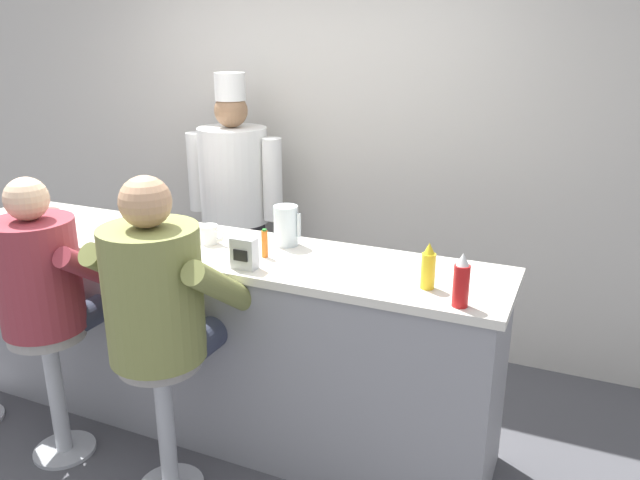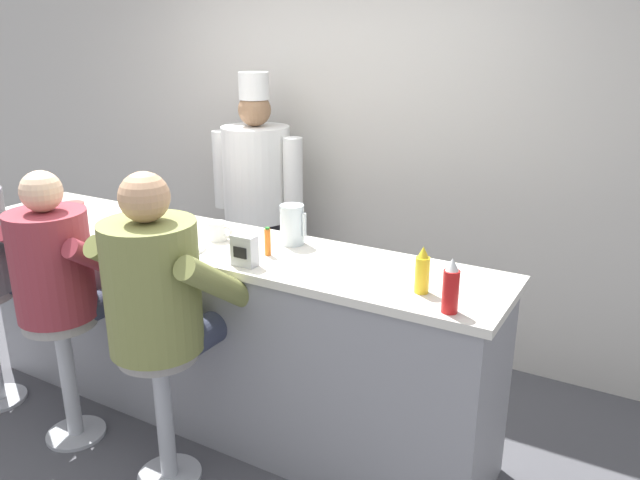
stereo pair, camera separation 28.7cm
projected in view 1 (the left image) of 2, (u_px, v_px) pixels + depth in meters
name	position (u px, v px, depth m)	size (l,w,h in m)	color
ground_plane	(184.00, 450.00, 3.25)	(20.00, 20.00, 0.00)	#4C4C51
wall_back	(314.00, 143.00, 4.25)	(10.00, 0.06, 2.70)	beige
diner_counter	(211.00, 335.00, 3.35)	(3.08, 0.62, 1.04)	gray
ketchup_bottle_red	(461.00, 282.00, 2.43)	(0.06, 0.06, 0.22)	red
mustard_bottle_yellow	(428.00, 267.00, 2.61)	(0.06, 0.06, 0.20)	yellow
hot_sauce_bottle_orange	(265.00, 244.00, 2.98)	(0.03, 0.03, 0.14)	orange
water_pitcher_clear	(286.00, 226.00, 3.15)	(0.14, 0.12, 0.20)	silver
breakfast_plate	(175.00, 253.00, 3.02)	(0.23, 0.23, 0.05)	white
cereal_bowl	(47.00, 215.00, 3.59)	(0.14, 0.14, 0.06)	#B24C47
coffee_mug_white	(210.00, 234.00, 3.18)	(0.14, 0.09, 0.10)	white
napkin_dispenser_chrome	(244.00, 253.00, 2.84)	(0.12, 0.07, 0.15)	silver
diner_seated_maroon	(45.00, 285.00, 2.98)	(0.59, 0.58, 1.45)	#B2B5BA
diner_seated_olive	(160.00, 302.00, 2.71)	(0.64, 0.63, 1.52)	#B2B5BA
cook_in_whites_near	(235.00, 198.00, 4.22)	(0.71, 0.46, 1.83)	#232328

